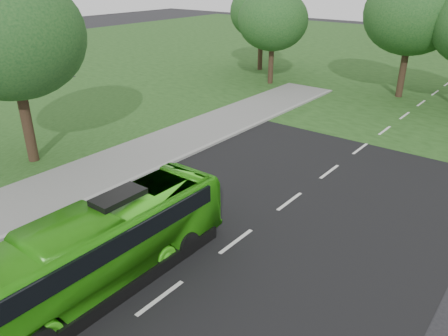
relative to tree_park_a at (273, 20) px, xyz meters
name	(u,v)px	position (x,y,z in m)	size (l,w,h in m)	color
ground	(202,267)	(12.79, -24.35, -5.47)	(160.00, 160.00, 0.00)	black
street_surfaces	(403,112)	(12.41, -1.59, -5.44)	(120.00, 120.00, 0.15)	black
tree_park_a	(273,20)	(0.00, 0.00, 0.00)	(6.07, 6.07, 8.06)	black
tree_park_b	(412,14)	(10.75, 2.55, 0.92)	(7.23, 7.23, 9.48)	black
tree_park_f	(262,12)	(-4.09, 4.39, 0.20)	(6.24, 6.24, 8.33)	black
tree_side_near	(10,37)	(-0.50, -22.88, 1.03)	(7.20, 7.20, 9.57)	black
bus	(99,249)	(10.80, -26.99, -4.11)	(2.29, 9.77, 2.72)	green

